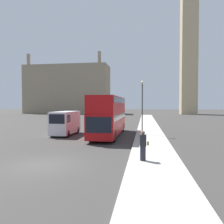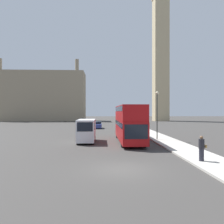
{
  "view_description": "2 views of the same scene",
  "coord_description": "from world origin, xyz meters",
  "px_view_note": "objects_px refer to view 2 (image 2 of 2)",
  "views": [
    {
      "loc": [
        5.98,
        -11.9,
        3.55
      ],
      "look_at": [
        2.54,
        11.06,
        2.75
      ],
      "focal_mm": 35.0,
      "sensor_mm": 36.0,
      "label": 1
    },
    {
      "loc": [
        -1.24,
        -14.01,
        3.72
      ],
      "look_at": [
        0.37,
        22.09,
        3.61
      ],
      "focal_mm": 35.0,
      "sensor_mm": 36.0,
      "label": 2
    }
  ],
  "objects_px": {
    "clock_tower": "(161,30)",
    "pedestrian": "(202,148)",
    "red_double_decker_bus": "(129,122)",
    "parked_sedan": "(97,125)",
    "white_van": "(87,130)",
    "street_lamp": "(157,108)"
  },
  "relations": [
    {
      "from": "red_double_decker_bus",
      "to": "street_lamp",
      "type": "relative_size",
      "value": 1.88
    },
    {
      "from": "pedestrian",
      "to": "street_lamp",
      "type": "height_order",
      "value": "street_lamp"
    },
    {
      "from": "red_double_decker_bus",
      "to": "parked_sedan",
      "type": "height_order",
      "value": "red_double_decker_bus"
    },
    {
      "from": "white_van",
      "to": "parked_sedan",
      "type": "distance_m",
      "value": 21.43
    },
    {
      "from": "clock_tower",
      "to": "street_lamp",
      "type": "bearing_deg",
      "value": -105.54
    },
    {
      "from": "parked_sedan",
      "to": "red_double_decker_bus",
      "type": "bearing_deg",
      "value": -78.53
    },
    {
      "from": "pedestrian",
      "to": "parked_sedan",
      "type": "xyz_separation_m",
      "value": [
        -8.21,
        32.31,
        -0.36
      ]
    },
    {
      "from": "pedestrian",
      "to": "white_van",
      "type": "bearing_deg",
      "value": 129.6
    },
    {
      "from": "white_van",
      "to": "street_lamp",
      "type": "distance_m",
      "value": 9.29
    },
    {
      "from": "clock_tower",
      "to": "white_van",
      "type": "bearing_deg",
      "value": -113.02
    },
    {
      "from": "clock_tower",
      "to": "white_van",
      "type": "relative_size",
      "value": 13.39
    },
    {
      "from": "white_van",
      "to": "pedestrian",
      "type": "distance_m",
      "value": 14.16
    },
    {
      "from": "pedestrian",
      "to": "street_lamp",
      "type": "distance_m",
      "value": 12.38
    },
    {
      "from": "parked_sedan",
      "to": "clock_tower",
      "type": "bearing_deg",
      "value": 56.98
    },
    {
      "from": "red_double_decker_bus",
      "to": "white_van",
      "type": "bearing_deg",
      "value": -178.38
    },
    {
      "from": "red_double_decker_bus",
      "to": "parked_sedan",
      "type": "distance_m",
      "value": 21.76
    },
    {
      "from": "white_van",
      "to": "street_lamp",
      "type": "xyz_separation_m",
      "value": [
        8.84,
        1.09,
        2.66
      ]
    },
    {
      "from": "clock_tower",
      "to": "red_double_decker_bus",
      "type": "xyz_separation_m",
      "value": [
        -19.58,
        -58.02,
        -32.96
      ]
    },
    {
      "from": "street_lamp",
      "to": "white_van",
      "type": "bearing_deg",
      "value": -172.97
    },
    {
      "from": "clock_tower",
      "to": "pedestrian",
      "type": "bearing_deg",
      "value": -102.79
    },
    {
      "from": "street_lamp",
      "to": "parked_sedan",
      "type": "height_order",
      "value": "street_lamp"
    },
    {
      "from": "red_double_decker_bus",
      "to": "clock_tower",
      "type": "bearing_deg",
      "value": 71.35
    }
  ]
}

